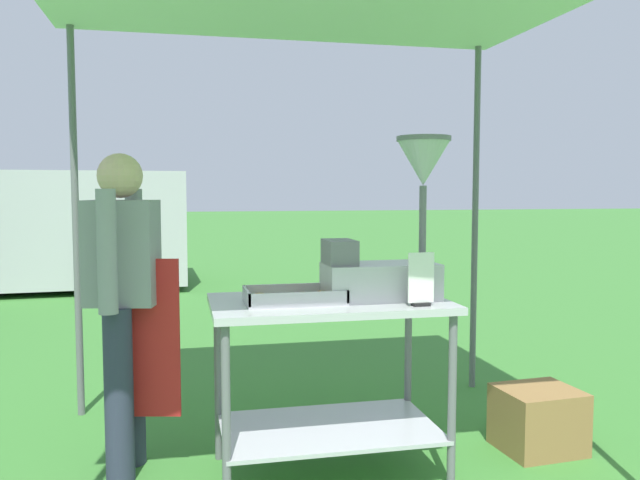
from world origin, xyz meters
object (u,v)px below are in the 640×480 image
at_px(donut_cart, 329,349).
at_px(menu_sign, 421,283).
at_px(donut_fryer, 392,238).
at_px(vendor, 124,296).
at_px(supply_crate, 538,419).
at_px(donut_tray, 294,298).

xyz_separation_m(donut_cart, menu_sign, (0.39, -0.25, 0.36)).
relative_size(donut_fryer, menu_sign, 3.22).
height_order(donut_cart, menu_sign, menu_sign).
height_order(donut_fryer, vendor, donut_fryer).
height_order(menu_sign, supply_crate, menu_sign).
height_order(donut_cart, donut_tray, donut_tray).
relative_size(menu_sign, vendor, 0.16).
xyz_separation_m(menu_sign, supply_crate, (0.81, 0.29, -0.82)).
bearing_deg(vendor, menu_sign, -19.70).
bearing_deg(menu_sign, donut_fryer, 107.58).
bearing_deg(donut_fryer, supply_crate, 4.68).
relative_size(donut_cart, donut_fryer, 1.43).
xyz_separation_m(donut_tray, vendor, (-0.81, 0.28, -0.01)).
distance_m(donut_fryer, vendor, 1.37).
bearing_deg(supply_crate, donut_tray, -176.79).
bearing_deg(donut_cart, menu_sign, -32.96).
xyz_separation_m(donut_cart, donut_tray, (-0.18, -0.04, 0.27)).
height_order(donut_tray, supply_crate, donut_tray).
bearing_deg(donut_cart, donut_tray, -168.64).
bearing_deg(vendor, donut_tray, -18.98).
distance_m(donut_cart, supply_crate, 1.28).
height_order(donut_cart, vendor, vendor).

